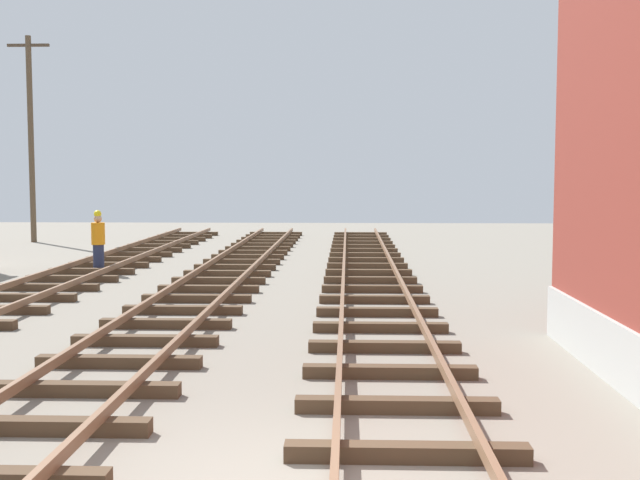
% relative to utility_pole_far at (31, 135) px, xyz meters
% --- Properties ---
extents(track_near_building, '(2.50, 63.21, 0.32)m').
position_rel_utility_pole_far_xyz_m(track_near_building, '(14.24, -26.83, -4.47)').
color(track_near_building, '#4C3826').
rests_on(track_near_building, ground).
extents(utility_pole_far, '(1.80, 0.24, 8.82)m').
position_rel_utility_pole_far_xyz_m(utility_pole_far, '(0.00, 0.00, 0.00)').
color(utility_pole_far, brown).
rests_on(utility_pole_far, ground).
extents(track_worker_foreground, '(0.40, 0.40, 1.87)m').
position_rel_utility_pole_far_xyz_m(track_worker_foreground, '(6.23, -10.68, -3.67)').
color(track_worker_foreground, '#262D4C').
rests_on(track_worker_foreground, ground).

